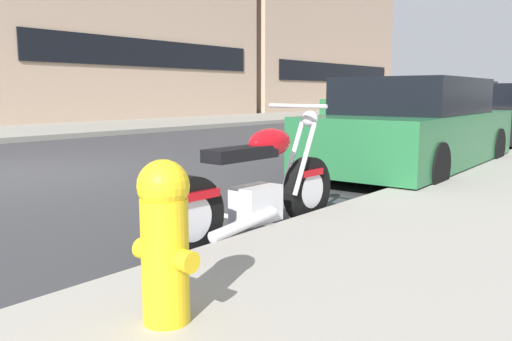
% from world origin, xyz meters
% --- Properties ---
extents(ground_plane, '(260.00, 260.00, 0.00)m').
position_xyz_m(ground_plane, '(0.00, 0.00, 0.00)').
color(ground_plane, '#333335').
extents(sidewalk_far_curb, '(120.00, 5.00, 0.14)m').
position_xyz_m(sidewalk_far_curb, '(12.00, 7.44, 0.07)').
color(sidewalk_far_curb, gray).
rests_on(sidewalk_far_curb, ground).
extents(parking_stall_stripe, '(0.12, 2.20, 0.01)m').
position_xyz_m(parking_stall_stripe, '(0.00, -4.34, 0.00)').
color(parking_stall_stripe, silver).
rests_on(parking_stall_stripe, ground).
extents(parked_motorcycle, '(2.09, 0.62, 1.10)m').
position_xyz_m(parked_motorcycle, '(-0.39, -4.89, 0.42)').
color(parked_motorcycle, black).
rests_on(parked_motorcycle, ground).
extents(parked_car_second_in_row, '(4.64, 1.95, 1.41)m').
position_xyz_m(parked_car_second_in_row, '(3.94, -4.42, 0.68)').
color(parked_car_second_in_row, '#236638').
rests_on(parked_car_second_in_row, ground).
extents(crossing_truck, '(2.20, 5.59, 1.89)m').
position_xyz_m(crossing_truck, '(29.75, 1.86, 0.88)').
color(crossing_truck, maroon).
rests_on(crossing_truck, ground).
extents(car_opposite_curb, '(4.58, 1.94, 1.41)m').
position_xyz_m(car_opposite_curb, '(18.90, 4.44, 0.66)').
color(car_opposite_curb, '#236638').
rests_on(car_opposite_curb, ground).
extents(fire_hydrant, '(0.24, 0.36, 0.77)m').
position_xyz_m(fire_hydrant, '(-2.16, -5.79, 0.55)').
color(fire_hydrant, gold).
rests_on(fire_hydrant, sidewalk_near_curb).
extents(townhouse_mid_block, '(14.97, 8.23, 11.17)m').
position_xyz_m(townhouse_mid_block, '(25.56, 13.82, 5.59)').
color(townhouse_mid_block, tan).
rests_on(townhouse_mid_block, ground).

